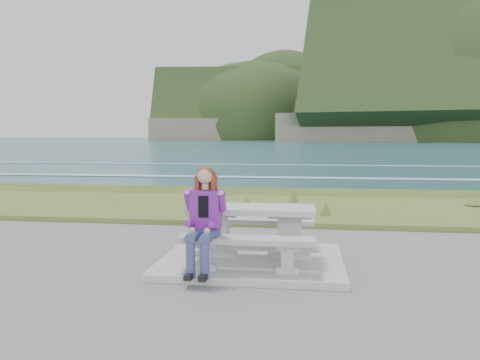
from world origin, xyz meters
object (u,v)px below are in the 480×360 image
(bench_landward, at_px, (246,245))
(seated_woman, at_px, (203,234))
(picnic_table, at_px, (252,218))
(bench_seaward, at_px, (257,225))

(bench_landward, xyz_separation_m, seated_woman, (-0.54, -0.13, 0.16))
(picnic_table, distance_m, bench_landward, 0.74)
(bench_landward, bearing_deg, seated_woman, -166.51)
(bench_landward, relative_size, bench_seaward, 1.00)
(picnic_table, bearing_deg, seated_woman, -123.18)
(seated_woman, bearing_deg, bench_landward, 17.15)
(bench_landward, bearing_deg, bench_seaward, 90.00)
(picnic_table, relative_size, seated_woman, 1.31)
(bench_landward, distance_m, bench_seaward, 1.40)
(seated_woman, bearing_deg, picnic_table, 60.48)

